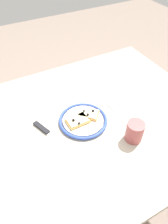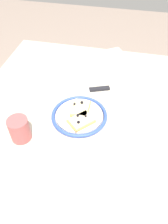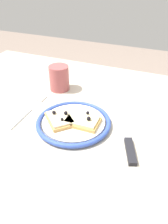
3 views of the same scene
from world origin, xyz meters
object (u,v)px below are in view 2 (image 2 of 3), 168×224
(fork, at_px, (66,150))
(dining_table, at_px, (77,137))
(pizza_slice_near, at_px, (81,121))
(pizza_slice_far, at_px, (80,108))
(knife, at_px, (92,90))
(cup, at_px, (19,129))
(plate, at_px, (80,116))
(napkin, at_px, (115,56))

(fork, bearing_deg, dining_table, -5.10)
(pizza_slice_near, height_order, pizza_slice_far, same)
(dining_table, bearing_deg, knife, -5.25)
(cup, bearing_deg, plate, -52.64)
(dining_table, height_order, napkin, napkin)
(dining_table, distance_m, fork, 0.14)
(dining_table, xyz_separation_m, fork, (-0.12, 0.01, 0.08))
(knife, bearing_deg, cup, 147.09)
(plate, relative_size, knife, 0.94)
(plate, distance_m, knife, 0.17)
(knife, relative_size, napkin, 1.58)
(plate, bearing_deg, pizza_slice_far, 16.87)
(dining_table, bearing_deg, fork, 174.90)
(dining_table, xyz_separation_m, pizza_slice_near, (0.01, -0.02, 0.10))
(plate, relative_size, cup, 2.41)
(fork, relative_size, napkin, 1.38)
(pizza_slice_near, height_order, fork, pizza_slice_near)
(pizza_slice_far, distance_m, fork, 0.19)
(pizza_slice_near, xyz_separation_m, napkin, (0.50, -0.07, -0.02))
(knife, bearing_deg, pizza_slice_near, 178.91)
(pizza_slice_near, xyz_separation_m, fork, (-0.13, 0.03, -0.02))
(pizza_slice_far, height_order, knife, pizza_slice_far)
(pizza_slice_far, relative_size, napkin, 0.67)
(pizza_slice_far, bearing_deg, napkin, -11.51)
(pizza_slice_near, relative_size, fork, 0.55)
(knife, relative_size, fork, 1.15)
(pizza_slice_far, xyz_separation_m, napkin, (0.44, -0.09, -0.02))
(plate, relative_size, pizza_slice_near, 1.94)
(fork, distance_m, napkin, 0.63)
(dining_table, xyz_separation_m, pizza_slice_far, (0.07, 0.00, 0.10))
(pizza_slice_near, relative_size, cup, 1.24)
(fork, distance_m, cup, 0.18)
(knife, bearing_deg, dining_table, 174.75)
(plate, bearing_deg, fork, 174.67)
(dining_table, relative_size, napkin, 7.77)
(pizza_slice_far, height_order, napkin, pizza_slice_far)
(pizza_slice_far, distance_m, cup, 0.24)
(pizza_slice_far, xyz_separation_m, knife, (0.14, -0.02, -0.02))
(pizza_slice_far, xyz_separation_m, cup, (-0.17, 0.18, 0.02))
(pizza_slice_far, bearing_deg, fork, 177.96)
(pizza_slice_near, bearing_deg, pizza_slice_far, 16.96)
(dining_table, distance_m, knife, 0.22)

